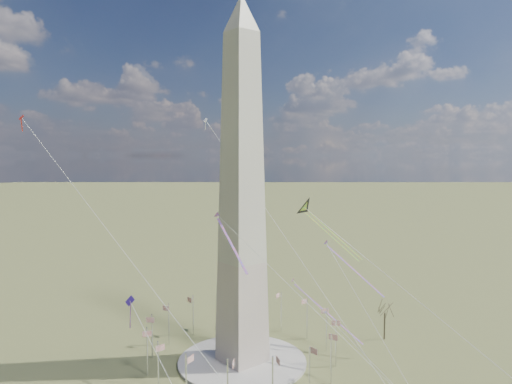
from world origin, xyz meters
TOP-DOWN VIEW (x-y plane):
  - ground at (0.00, 0.00)m, footprint 2000.00×2000.00m
  - plaza at (0.00, 0.00)m, footprint 36.00×36.00m
  - washington_monument at (0.00, 0.00)m, footprint 15.56×15.56m
  - flagpole_ring at (-0.00, -0.00)m, footprint 54.40×54.40m
  - tree_near at (44.73, -15.78)m, footprint 7.31×7.31m
  - kite_delta_black at (28.79, 2.92)m, footprint 10.13×22.24m
  - kite_diamond_purple at (-29.44, 7.73)m, footprint 1.53×2.80m
  - kite_streamer_left at (23.55, -17.18)m, footprint 3.67×19.05m
  - kite_streamer_mid at (-9.03, -5.57)m, footprint 4.96×18.27m
  - kite_streamer_right at (23.73, -5.52)m, footprint 8.14×23.06m
  - kite_small_red at (-46.09, 36.74)m, footprint 1.21×1.96m
  - kite_small_white at (15.13, 40.82)m, footprint 1.22×1.93m

SIDE VIEW (x-z plane):
  - ground at x=0.00m, z-range 0.00..0.00m
  - plaza at x=0.00m, z-range 0.00..0.80m
  - flagpole_ring at x=0.00m, z-range 0.77..13.77m
  - tree_near at x=44.73m, z-range 2.72..15.52m
  - kite_streamer_right at x=23.73m, z-range 5.84..22.10m
  - kite_diamond_purple at x=-29.44m, z-range 16.55..25.25m
  - kite_streamer_left at x=23.55m, z-range 21.76..34.87m
  - kite_streamer_mid at x=-9.03m, z-range 31.50..44.17m
  - kite_delta_black at x=28.79m, z-range 31.52..49.64m
  - washington_monument at x=0.00m, z-range -2.05..97.95m
  - kite_small_red at x=-46.09m, z-range 65.56..70.04m
  - kite_small_white at x=15.13m, z-range 68.29..72.59m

